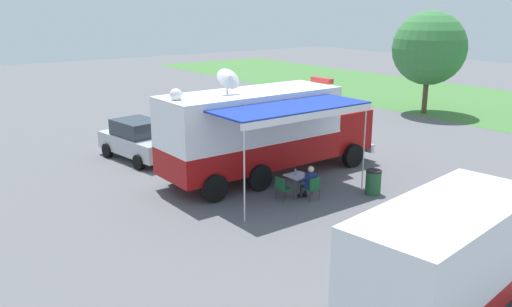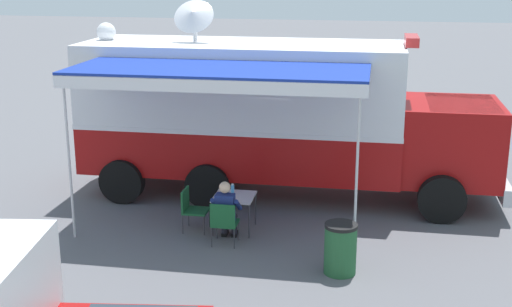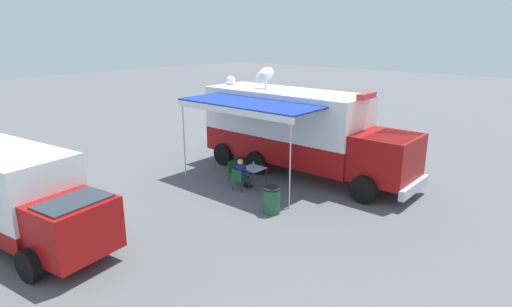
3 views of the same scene
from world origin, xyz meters
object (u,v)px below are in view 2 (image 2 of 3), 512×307
at_px(folding_chair_beside_table, 191,206).
at_px(seated_responder, 226,210).
at_px(folding_table, 234,199).
at_px(trash_bin, 340,249).
at_px(command_truck, 274,112).
at_px(water_bottle, 233,190).
at_px(car_behind_truck, 204,107).
at_px(folding_chair_at_table, 224,220).

distance_m(folding_chair_beside_table, seated_responder, 0.95).
distance_m(folding_table, trash_bin, 2.75).
bearing_deg(folding_chair_beside_table, command_truck, 153.80).
relative_size(folding_table, water_bottle, 3.61).
distance_m(command_truck, folding_chair_beside_table, 3.22).
bearing_deg(folding_chair_beside_table, car_behind_truck, -167.09).
xyz_separation_m(folding_table, trash_bin, (1.59, 2.23, -0.22)).
relative_size(command_truck, car_behind_truck, 2.16).
xyz_separation_m(folding_chair_beside_table, trash_bin, (1.43, 3.08, -0.06)).
relative_size(command_truck, folding_chair_beside_table, 10.94).
height_order(water_bottle, trash_bin, water_bottle).
bearing_deg(command_truck, folding_table, -9.89).
distance_m(water_bottle, folding_chair_beside_table, 0.90).
height_order(folding_table, folding_chair_beside_table, folding_chair_beside_table).
distance_m(folding_table, car_behind_truck, 8.16).
distance_m(command_truck, seated_responder, 3.33).
bearing_deg(folding_table, command_truck, 170.11).
bearing_deg(folding_chair_beside_table, trash_bin, 65.13).
bearing_deg(folding_chair_at_table, folding_chair_beside_table, -127.52).
height_order(command_truck, seated_responder, command_truck).
relative_size(command_truck, seated_responder, 7.61).
relative_size(folding_chair_beside_table, trash_bin, 0.96).
xyz_separation_m(trash_bin, car_behind_truck, (-9.31, -4.89, 0.42)).
xyz_separation_m(folding_table, water_bottle, (-0.09, -0.05, 0.16)).
height_order(command_truck, car_behind_truck, command_truck).
bearing_deg(folding_chair_beside_table, water_bottle, 107.29).
bearing_deg(folding_chair_at_table, seated_responder, -179.44).
xyz_separation_m(water_bottle, trash_bin, (1.68, 2.28, -0.38)).
height_order(water_bottle, car_behind_truck, car_behind_truck).
xyz_separation_m(water_bottle, seated_responder, (0.70, 0.03, -0.18)).
bearing_deg(car_behind_truck, folding_chair_beside_table, 12.91).
distance_m(folding_chair_at_table, folding_chair_beside_table, 1.05).
relative_size(command_truck, folding_table, 11.78).
xyz_separation_m(water_bottle, folding_chair_beside_table, (0.25, -0.80, -0.32)).
xyz_separation_m(water_bottle, folding_chair_at_table, (0.89, 0.03, -0.32)).
height_order(folding_chair_at_table, seated_responder, seated_responder).
height_order(folding_table, water_bottle, water_bottle).
distance_m(command_truck, folding_table, 2.77).
bearing_deg(water_bottle, trash_bin, 53.67).
bearing_deg(car_behind_truck, water_bottle, 18.86).
height_order(command_truck, water_bottle, command_truck).
height_order(folding_table, folding_chair_at_table, folding_chair_at_table).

